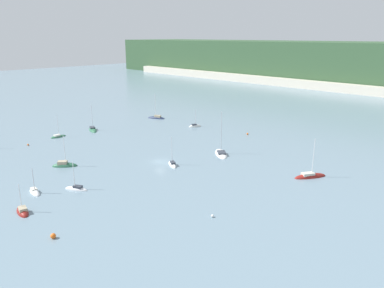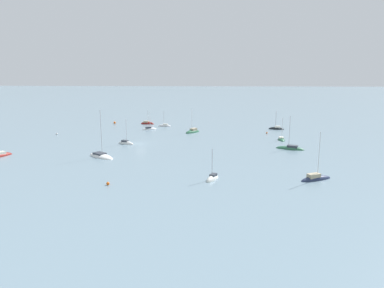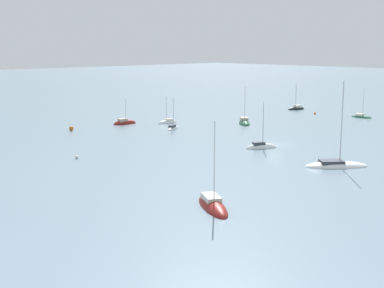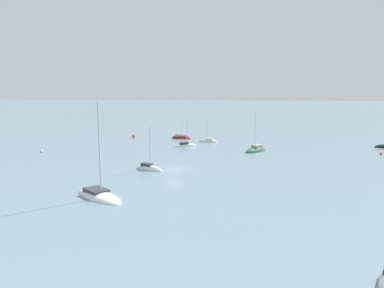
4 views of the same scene
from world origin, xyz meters
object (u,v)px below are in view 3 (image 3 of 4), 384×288
(sailboat_2, at_px, (173,129))
(sailboat_5, at_px, (167,123))
(sailboat_0, at_px, (125,124))
(sailboat_8, at_px, (244,124))
(mooring_buoy_2, at_px, (71,128))
(sailboat_3, at_px, (213,207))
(sailboat_7, at_px, (261,148))
(sailboat_9, at_px, (296,109))
(mooring_buoy_0, at_px, (77,157))
(mooring_buoy_3, at_px, (315,113))
(sailboat_11, at_px, (336,166))
(sailboat_6, at_px, (361,117))

(sailboat_2, relative_size, sailboat_5, 1.08)
(sailboat_0, relative_size, sailboat_8, 0.73)
(sailboat_8, distance_m, mooring_buoy_2, 36.13)
(sailboat_3, bearing_deg, sailboat_0, -178.31)
(sailboat_7, relative_size, sailboat_9, 1.13)
(sailboat_0, bearing_deg, sailboat_7, -80.16)
(sailboat_8, bearing_deg, mooring_buoy_0, -41.78)
(mooring_buoy_3, bearing_deg, sailboat_11, 36.34)
(sailboat_0, relative_size, mooring_buoy_3, 12.47)
(sailboat_2, distance_m, sailboat_5, 8.45)
(sailboat_3, bearing_deg, sailboat_5, 173.17)
(sailboat_0, height_order, sailboat_7, sailboat_7)
(sailboat_9, bearing_deg, sailboat_8, 25.41)
(sailboat_6, xyz_separation_m, mooring_buoy_3, (2.77, -10.86, 0.16))
(sailboat_0, xyz_separation_m, mooring_buoy_0, (26.40, 23.62, 0.18))
(sailboat_2, xyz_separation_m, mooring_buoy_0, (29.14, 11.15, 0.16))
(sailboat_3, relative_size, sailboat_5, 1.57)
(sailboat_6, relative_size, mooring_buoy_3, 14.49)
(sailboat_11, bearing_deg, mooring_buoy_2, 140.57)
(sailboat_8, xyz_separation_m, sailboat_9, (-29.77, -7.70, -0.02))
(sailboat_6, height_order, mooring_buoy_2, sailboat_6)
(sailboat_2, relative_size, mooring_buoy_0, 13.26)
(sailboat_2, xyz_separation_m, sailboat_6, (-43.51, 17.28, -0.00))
(sailboat_8, distance_m, mooring_buoy_3, 25.07)
(sailboat_0, xyz_separation_m, sailboat_6, (-46.24, 29.74, 0.01))
(sailboat_0, relative_size, mooring_buoy_0, 12.40)
(sailboat_2, relative_size, mooring_buoy_2, 7.78)
(sailboat_6, bearing_deg, sailboat_9, 174.30)
(sailboat_11, bearing_deg, sailboat_3, -136.82)
(sailboat_6, bearing_deg, sailboat_8, -113.28)
(sailboat_6, bearing_deg, sailboat_7, -80.54)
(sailboat_5, bearing_deg, sailboat_6, 154.14)
(sailboat_8, bearing_deg, mooring_buoy_2, -79.00)
(sailboat_2, height_order, sailboat_7, sailboat_7)
(mooring_buoy_3, bearing_deg, sailboat_8, -2.50)
(sailboat_7, relative_size, mooring_buoy_0, 15.82)
(sailboat_3, relative_size, sailboat_8, 1.13)
(sailboat_3, relative_size, sailboat_7, 1.22)
(sailboat_9, xyz_separation_m, mooring_buoy_0, (74.60, 13.53, 0.16))
(sailboat_11, bearing_deg, sailboat_6, 65.63)
(sailboat_7, height_order, sailboat_8, sailboat_8)
(sailboat_0, bearing_deg, sailboat_11, -83.13)
(sailboat_5, xyz_separation_m, sailboat_9, (-40.80, 4.67, 0.03))
(sailboat_8, distance_m, sailboat_11, 41.50)
(sailboat_5, bearing_deg, sailboat_0, -30.03)
(sailboat_0, bearing_deg, sailboat_3, -107.89)
(sailboat_0, bearing_deg, sailboat_9, -1.51)
(mooring_buoy_3, bearing_deg, sailboat_0, -23.48)
(sailboat_0, xyz_separation_m, mooring_buoy_3, (-43.47, 18.88, 0.17))
(mooring_buoy_0, bearing_deg, sailboat_2, -159.06)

